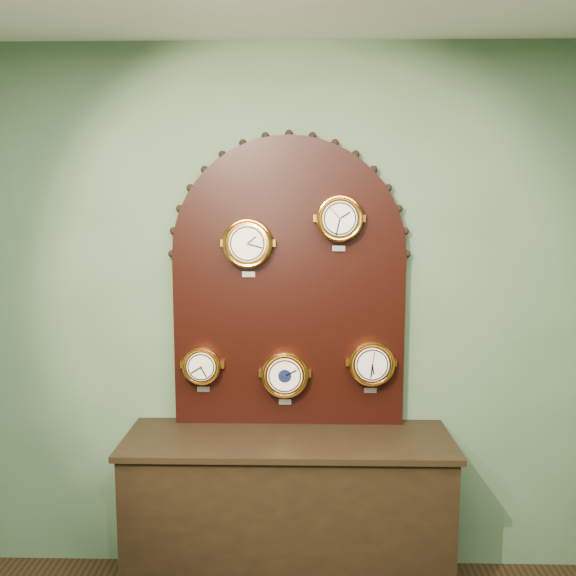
{
  "coord_description": "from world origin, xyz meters",
  "views": [
    {
      "loc": [
        0.07,
        -0.74,
        1.98
      ],
      "look_at": [
        0.0,
        2.25,
        1.58
      ],
      "focal_mm": 38.74,
      "sensor_mm": 36.0,
      "label": 1
    }
  ],
  "objects_px": {
    "display_board": "(289,274)",
    "hygrometer": "(202,365)",
    "tide_clock": "(372,363)",
    "shop_counter": "(288,518)",
    "arabic_clock": "(339,218)",
    "roman_clock": "(248,243)",
    "barometer": "(285,374)"
  },
  "relations": [
    {
      "from": "shop_counter",
      "to": "hygrometer",
      "type": "bearing_deg",
      "value": 161.1
    },
    {
      "from": "hygrometer",
      "to": "barometer",
      "type": "relative_size",
      "value": 0.85
    },
    {
      "from": "shop_counter",
      "to": "barometer",
      "type": "relative_size",
      "value": 5.43
    },
    {
      "from": "shop_counter",
      "to": "hygrometer",
      "type": "height_order",
      "value": "hygrometer"
    },
    {
      "from": "arabic_clock",
      "to": "barometer",
      "type": "height_order",
      "value": "arabic_clock"
    },
    {
      "from": "hygrometer",
      "to": "shop_counter",
      "type": "bearing_deg",
      "value": -18.9
    },
    {
      "from": "display_board",
      "to": "tide_clock",
      "type": "height_order",
      "value": "display_board"
    },
    {
      "from": "display_board",
      "to": "arabic_clock",
      "type": "bearing_deg",
      "value": -14.69
    },
    {
      "from": "barometer",
      "to": "tide_clock",
      "type": "relative_size",
      "value": 1.03
    },
    {
      "from": "display_board",
      "to": "barometer",
      "type": "relative_size",
      "value": 5.2
    },
    {
      "from": "display_board",
      "to": "barometer",
      "type": "xyz_separation_m",
      "value": [
        -0.02,
        -0.07,
        -0.52
      ]
    },
    {
      "from": "barometer",
      "to": "display_board",
      "type": "bearing_deg",
      "value": 74.19
    },
    {
      "from": "roman_clock",
      "to": "tide_clock",
      "type": "relative_size",
      "value": 1.05
    },
    {
      "from": "barometer",
      "to": "tide_clock",
      "type": "height_order",
      "value": "tide_clock"
    },
    {
      "from": "hygrometer",
      "to": "tide_clock",
      "type": "relative_size",
      "value": 0.88
    },
    {
      "from": "display_board",
      "to": "hygrometer",
      "type": "height_order",
      "value": "display_board"
    },
    {
      "from": "shop_counter",
      "to": "display_board",
      "type": "distance_m",
      "value": 1.25
    },
    {
      "from": "roman_clock",
      "to": "display_board",
      "type": "bearing_deg",
      "value": 18.07
    },
    {
      "from": "display_board",
      "to": "hygrometer",
      "type": "relative_size",
      "value": 6.11
    },
    {
      "from": "arabic_clock",
      "to": "barometer",
      "type": "xyz_separation_m",
      "value": [
        -0.27,
        -0.0,
        -0.8
      ]
    },
    {
      "from": "roman_clock",
      "to": "hygrometer",
      "type": "bearing_deg",
      "value": 179.69
    },
    {
      "from": "roman_clock",
      "to": "arabic_clock",
      "type": "relative_size",
      "value": 1.06
    },
    {
      "from": "shop_counter",
      "to": "roman_clock",
      "type": "relative_size",
      "value": 5.33
    },
    {
      "from": "tide_clock",
      "to": "display_board",
      "type": "bearing_deg",
      "value": 171.13
    },
    {
      "from": "barometer",
      "to": "tide_clock",
      "type": "bearing_deg",
      "value": 0.04
    },
    {
      "from": "roman_clock",
      "to": "arabic_clock",
      "type": "bearing_deg",
      "value": 0.05
    },
    {
      "from": "arabic_clock",
      "to": "display_board",
      "type": "bearing_deg",
      "value": 165.31
    },
    {
      "from": "hygrometer",
      "to": "tide_clock",
      "type": "distance_m",
      "value": 0.88
    },
    {
      "from": "shop_counter",
      "to": "roman_clock",
      "type": "distance_m",
      "value": 1.41
    },
    {
      "from": "shop_counter",
      "to": "barometer",
      "type": "distance_m",
      "value": 0.73
    },
    {
      "from": "shop_counter",
      "to": "arabic_clock",
      "type": "bearing_deg",
      "value": 31.05
    },
    {
      "from": "roman_clock",
      "to": "arabic_clock",
      "type": "xyz_separation_m",
      "value": [
        0.46,
        0.0,
        0.12
      ]
    }
  ]
}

